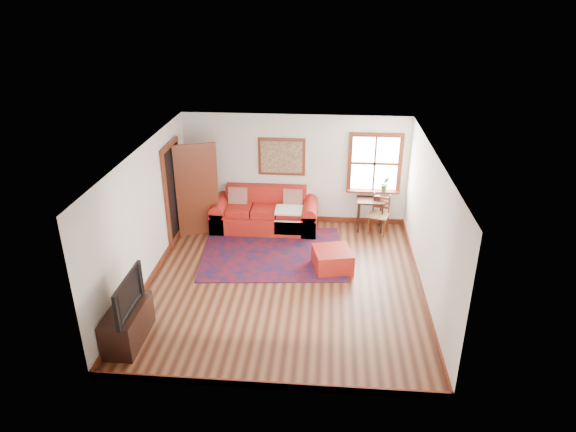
# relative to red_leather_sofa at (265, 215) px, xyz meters

# --- Properties ---
(ground) EXTENTS (5.50, 5.50, 0.00)m
(ground) POSITION_rel_red_leather_sofa_xyz_m (0.64, -2.30, -0.30)
(ground) COLOR #3C1C10
(ground) RESTS_ON ground
(room_envelope) EXTENTS (5.04, 5.54, 2.52)m
(room_envelope) POSITION_rel_red_leather_sofa_xyz_m (0.64, -2.28, 1.35)
(room_envelope) COLOR silver
(room_envelope) RESTS_ON ground
(window) EXTENTS (1.18, 0.20, 1.38)m
(window) POSITION_rel_red_leather_sofa_xyz_m (2.42, 0.41, 1.01)
(window) COLOR white
(window) RESTS_ON ground
(doorway) EXTENTS (0.89, 1.08, 2.14)m
(doorway) POSITION_rel_red_leather_sofa_xyz_m (-1.57, -0.52, 0.77)
(doorway) COLOR black
(doorway) RESTS_ON ground
(framed_artwork) EXTENTS (1.05, 0.07, 0.85)m
(framed_artwork) POSITION_rel_red_leather_sofa_xyz_m (0.34, 0.42, 1.25)
(framed_artwork) COLOR maroon
(framed_artwork) RESTS_ON ground
(persian_rug) EXTENTS (3.06, 2.54, 0.02)m
(persian_rug) POSITION_rel_red_leather_sofa_xyz_m (0.30, -1.20, -0.29)
(persian_rug) COLOR #590C14
(persian_rug) RESTS_ON ground
(red_leather_sofa) EXTENTS (2.33, 0.96, 0.91)m
(red_leather_sofa) POSITION_rel_red_leather_sofa_xyz_m (0.00, 0.00, 0.00)
(red_leather_sofa) COLOR #A51C15
(red_leather_sofa) RESTS_ON ground
(red_ottoman) EXTENTS (0.84, 0.84, 0.40)m
(red_ottoman) POSITION_rel_red_leather_sofa_xyz_m (1.52, -1.71, -0.10)
(red_ottoman) COLOR #A51C15
(red_ottoman) RESTS_ON ground
(side_table) EXTENTS (0.60, 0.45, 0.72)m
(side_table) POSITION_rel_red_leather_sofa_xyz_m (2.34, 0.11, 0.29)
(side_table) COLOR black
(side_table) RESTS_ON ground
(ladder_back_chair) EXTENTS (0.51, 0.50, 0.87)m
(ladder_back_chair) POSITION_rel_red_leather_sofa_xyz_m (2.53, -0.02, 0.17)
(ladder_back_chair) COLOR tan
(ladder_back_chair) RESTS_ON ground
(media_cabinet) EXTENTS (0.48, 1.06, 0.59)m
(media_cabinet) POSITION_rel_red_leather_sofa_xyz_m (-1.61, -4.17, -0.01)
(media_cabinet) COLOR black
(media_cabinet) RESTS_ON ground
(television) EXTENTS (0.14, 1.03, 0.59)m
(television) POSITION_rel_red_leather_sofa_xyz_m (-1.59, -4.23, 0.58)
(television) COLOR black
(television) RESTS_ON media_cabinet
(candle_hurricane) EXTENTS (0.12, 0.12, 0.18)m
(candle_hurricane) POSITION_rel_red_leather_sofa_xyz_m (-1.56, -3.78, 0.37)
(candle_hurricane) COLOR silver
(candle_hurricane) RESTS_ON media_cabinet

